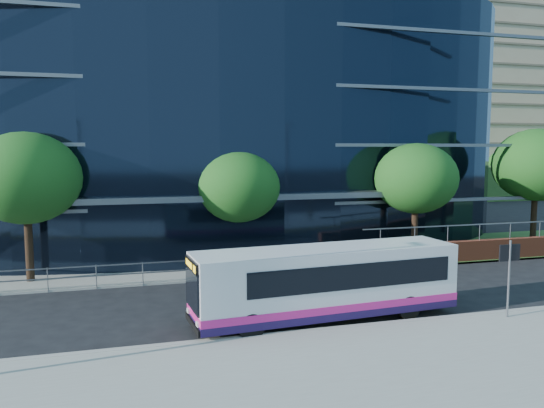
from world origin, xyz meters
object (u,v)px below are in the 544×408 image
object	(u,v)px
tree_far_b	(239,187)
tree_dist_f	(505,164)
tree_far_a	(26,178)
tree_dist_e	(404,162)
street_sign	(509,262)
tree_far_c	(416,179)
city_bus	(329,282)
tree_far_d	(536,165)

from	to	relation	value
tree_far_b	tree_dist_f	world-z (taller)	same
tree_far_a	tree_far_b	world-z (taller)	tree_far_a
tree_far_a	tree_dist_e	xyz separation A→B (m)	(37.00, 31.00, -0.33)
street_sign	tree_dist_e	size ratio (longest dim) A/B	0.43
tree_far_b	tree_far_c	bearing A→B (deg)	-2.86
tree_dist_e	tree_dist_f	world-z (taller)	tree_dist_e
tree_far_b	city_bus	xyz separation A→B (m)	(1.32, -9.20, -2.80)
tree_far_a	tree_far_b	bearing A→B (deg)	2.86
tree_dist_e	city_bus	world-z (taller)	tree_dist_e
tree_far_c	street_sign	bearing A→B (deg)	-103.29
street_sign	tree_far_d	world-z (taller)	tree_far_d
tree_far_a	city_bus	size ratio (longest dim) A/B	0.70
tree_far_a	tree_far_d	xyz separation A→B (m)	(29.00, 1.00, 0.33)
tree_far_d	tree_dist_f	size ratio (longest dim) A/B	1.23
tree_dist_f	city_bus	size ratio (longest dim) A/B	0.61
tree_dist_e	tree_dist_f	size ratio (longest dim) A/B	1.08
tree_far_a	tree_dist_f	bearing A→B (deg)	31.91
tree_dist_e	street_sign	bearing A→B (deg)	-115.12
street_sign	tree_far_c	world-z (taller)	tree_far_c
street_sign	city_bus	world-z (taller)	street_sign
street_sign	city_bus	distance (m)	6.50
tree_far_c	city_bus	bearing A→B (deg)	-134.93
tree_far_a	city_bus	bearing A→B (deg)	-37.53
tree_far_d	tree_dist_e	world-z (taller)	tree_far_d
tree_far_b	tree_dist_e	size ratio (longest dim) A/B	0.93
tree_dist_e	city_bus	size ratio (longest dim) A/B	0.65
tree_far_b	tree_dist_e	bearing A→B (deg)	48.48
tree_dist_f	tree_dist_e	bearing A→B (deg)	-172.87
street_sign	city_bus	size ratio (longest dim) A/B	0.28
tree_far_c	tree_far_d	bearing A→B (deg)	6.34
street_sign	tree_dist_e	distance (m)	45.99
tree_far_a	tree_dist_f	size ratio (longest dim) A/B	1.15
tree_far_b	tree_far_c	xyz separation A→B (m)	(10.00, -0.50, 0.33)
city_bus	tree_dist_e	bearing A→B (deg)	52.86
tree_far_d	city_bus	bearing A→B (deg)	-151.25
tree_dist_e	tree_far_c	bearing A→B (deg)	-118.74
street_sign	tree_far_c	xyz separation A→B (m)	(2.50, 10.59, 2.39)
street_sign	tree_far_d	size ratio (longest dim) A/B	0.38
tree_dist_f	tree_far_d	bearing A→B (deg)	-126.87
street_sign	tree_far_d	xyz separation A→B (m)	(11.50, 11.59, 3.04)
tree_far_b	tree_far_c	size ratio (longest dim) A/B	0.93
street_sign	tree_far_a	world-z (taller)	tree_far_a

